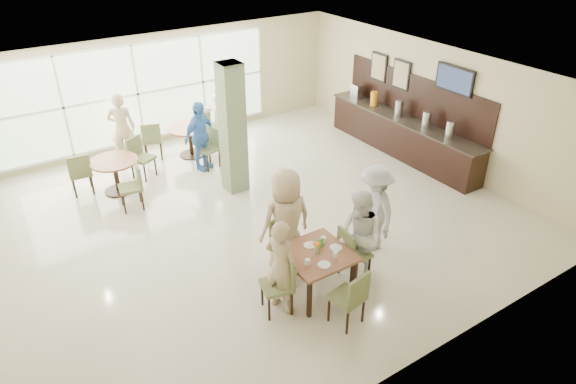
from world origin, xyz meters
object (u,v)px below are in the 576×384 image
round_table_left (115,168)px  round_table_right (190,134)px  main_table (316,257)px  teen_far (286,221)px  teen_left (282,266)px  buffet_counter (402,133)px  adult_b (222,118)px  adult_standing (122,128)px  teen_right (360,237)px  adult_a (200,136)px  teen_standing (375,208)px

round_table_left → round_table_right: size_ratio=0.97×
main_table → teen_far: size_ratio=0.55×
round_table_right → teen_left: (-1.10, -5.86, 0.23)m
round_table_left → buffet_counter: 6.80m
adult_b → adult_standing: bearing=-123.5°
main_table → buffet_counter: (4.85, 3.04, -0.11)m
teen_far → teen_right: (0.84, -0.89, -0.13)m
buffet_counter → round_table_right: bearing=147.7°
teen_right → adult_a: adult_a is taller
main_table → teen_standing: size_ratio=0.63×
main_table → teen_far: teen_far is taller
round_table_left → adult_a: size_ratio=0.62×
main_table → buffet_counter: bearing=32.1°
teen_left → adult_standing: bearing=-17.5°
buffet_counter → adult_standing: bearing=150.2°
round_table_left → buffet_counter: bearing=-16.9°
teen_right → teen_standing: size_ratio=0.98×
teen_far → teen_right: size_ratio=1.16×
main_table → round_table_left: (-1.66, 5.02, -0.11)m
adult_a → teen_left: bearing=-125.3°
round_table_right → round_table_left: bearing=-158.9°
round_table_left → teen_far: teen_far is taller
buffet_counter → adult_b: 4.51m
teen_left → teen_right: bearing=-113.4°
teen_left → teen_standing: (2.25, 0.46, 0.02)m
round_table_right → teen_standing: teen_standing is taller
adult_standing → teen_far: bearing=123.5°
teen_far → buffet_counter: bearing=-150.6°
round_table_right → adult_a: (-0.08, -0.81, 0.26)m
teen_standing → adult_standing: size_ratio=0.95×
adult_b → adult_a: bearing=-69.8°
round_table_right → teen_standing: bearing=-77.9°
round_table_right → adult_b: bearing=0.8°
adult_standing → adult_a: bearing=158.4°
round_table_right → main_table: bearing=-94.2°
teen_far → adult_standing: bearing=-75.6°
teen_standing → adult_standing: bearing=-142.1°
round_table_right → adult_a: adult_a is taller
main_table → round_table_left: size_ratio=1.02×
teen_left → adult_a: adult_a is taller
round_table_left → adult_standing: size_ratio=0.59×
main_table → round_table_left: same height
main_table → round_table_right: 5.85m
teen_standing → adult_a: size_ratio=0.99×
round_table_right → teen_right: 5.95m
teen_standing → adult_standing: 6.52m
round_table_right → teen_left: bearing=-100.6°
main_table → teen_standing: bearing=15.2°
teen_right → adult_standing: bearing=-164.0°
buffet_counter → teen_standing: buffet_counter is taller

